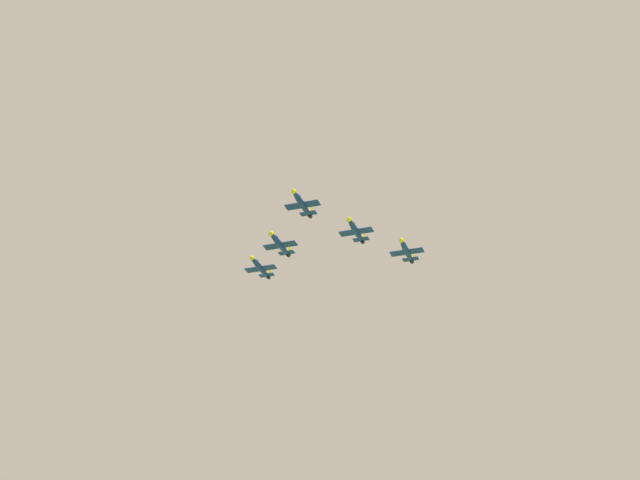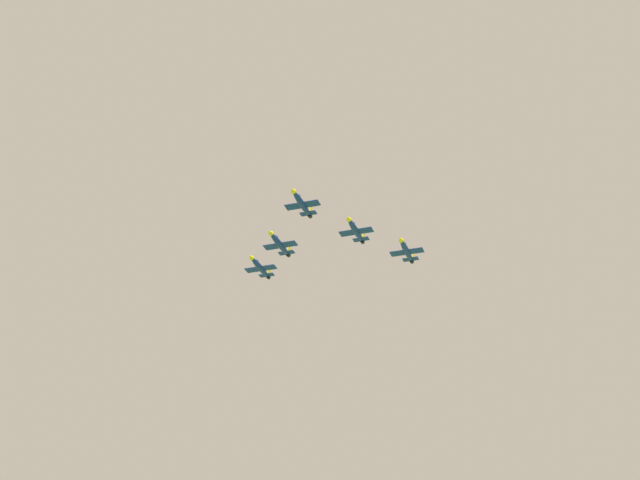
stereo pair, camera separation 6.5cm
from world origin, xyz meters
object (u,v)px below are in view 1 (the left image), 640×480
jet_right_outer (260,267)px  jet_right_wingman (279,244)px  jet_lead (302,203)px  jet_left_wingman (356,230)px  jet_left_outer (406,250)px

jet_right_outer → jet_right_wingman: bearing=40.1°
jet_lead → jet_right_wingman: bearing=-139.9°
jet_left_wingman → jet_right_outer: size_ratio=0.98×
jet_lead → jet_left_wingman: size_ratio=1.01×
jet_left_wingman → jet_right_outer: 40.30m
jet_right_wingman → jet_right_outer: size_ratio=1.01×
jet_lead → jet_left_wingman: (-15.45, -11.58, -3.68)m
jet_lead → jet_right_wingman: 19.79m
jet_lead → jet_right_wingman: jet_lead is taller
jet_lead → jet_left_outer: jet_lead is taller
jet_right_wingman → jet_left_outer: 40.31m
jet_right_wingman → jet_left_wingman: bearing=90.4°
jet_lead → jet_right_outer: size_ratio=0.99×
jet_right_wingman → jet_left_outer: size_ratio=1.01×
jet_left_wingman → jet_right_outer: jet_left_wingman is taller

